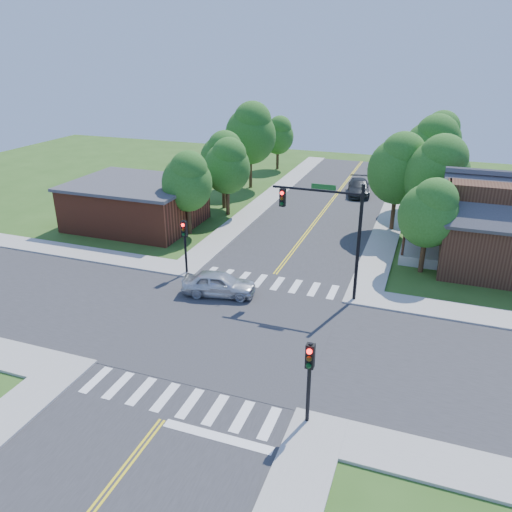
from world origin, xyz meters
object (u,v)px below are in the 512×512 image
at_px(car_silver, 219,284).
at_px(car_dgrey, 359,188).
at_px(signal_pole_se, 309,369).
at_px(signal_pole_nw, 185,237).
at_px(signal_mast_ne, 331,221).

height_order(car_silver, car_dgrey, car_silver).
height_order(signal_pole_se, signal_pole_nw, same).
distance_m(signal_mast_ne, car_dgrey, 23.73).
bearing_deg(car_dgrey, car_silver, -110.05).
relative_size(signal_mast_ne, signal_pole_se, 1.89).
bearing_deg(signal_mast_ne, signal_pole_nw, -179.93).
xyz_separation_m(signal_mast_ne, signal_pole_nw, (-9.51, -0.01, -2.19)).
bearing_deg(signal_pole_se, car_dgrey, 95.78).
distance_m(signal_mast_ne, signal_pole_se, 11.55).
relative_size(signal_mast_ne, car_dgrey, 1.31).
distance_m(signal_pole_se, car_silver, 12.22).
distance_m(signal_pole_se, signal_pole_nw, 15.84).
height_order(signal_pole_nw, car_silver, signal_pole_nw).
distance_m(signal_mast_ne, car_silver, 7.73).
relative_size(signal_pole_se, car_dgrey, 0.69).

